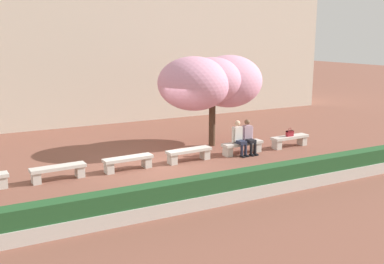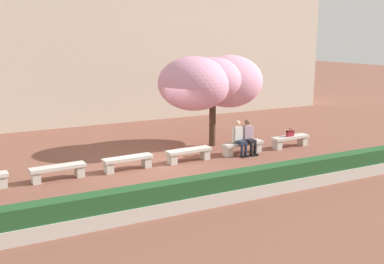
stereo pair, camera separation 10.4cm
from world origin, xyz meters
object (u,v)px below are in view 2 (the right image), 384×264
object	(u,v)px
stone_bench_east_end	(243,146)
handbag	(290,133)
stone_bench_near_west	(58,170)
cherry_tree_main	(211,82)
stone_bench_center	(128,161)
stone_bench_near_east	(189,153)
person_seated_left	(239,137)
person_seated_right	(249,135)
stone_bench_far_east	(290,140)

from	to	relation	value
stone_bench_east_end	handbag	bearing A→B (deg)	-0.76
stone_bench_near_west	cherry_tree_main	world-z (taller)	cherry_tree_main
stone_bench_near_west	cherry_tree_main	xyz separation A→B (m)	(6.35, 1.68, 2.27)
stone_bench_center	stone_bench_east_end	size ratio (longest dim) A/B	1.00
stone_bench_near_east	handbag	bearing A→B (deg)	-0.38
stone_bench_center	person_seated_left	bearing A→B (deg)	-0.71
stone_bench_east_end	cherry_tree_main	size ratio (longest dim) A/B	0.37
stone_bench_near_west	handbag	xyz separation A→B (m)	(8.97, -0.03, 0.28)
stone_bench_near_west	person_seated_right	world-z (taller)	person_seated_right
stone_bench_near_west	person_seated_right	distance (m)	6.99
stone_bench_center	handbag	xyz separation A→B (m)	(6.72, -0.03, 0.28)
stone_bench_center	person_seated_left	xyz separation A→B (m)	(4.29, -0.05, 0.40)
stone_bench_center	stone_bench_east_end	xyz separation A→B (m)	(4.51, 0.00, 0.00)
person_seated_right	handbag	world-z (taller)	person_seated_right
stone_bench_near_west	stone_bench_east_end	xyz separation A→B (m)	(6.76, 0.00, 0.00)
stone_bench_center	person_seated_right	world-z (taller)	person_seated_right
stone_bench_center	stone_bench_east_end	world-z (taller)	same
person_seated_left	stone_bench_center	bearing A→B (deg)	179.29
stone_bench_near_east	stone_bench_east_end	bearing A→B (deg)	0.00
person_seated_right	cherry_tree_main	distance (m)	2.62
stone_bench_near_west	stone_bench_far_east	world-z (taller)	same
stone_bench_center	stone_bench_far_east	xyz separation A→B (m)	(6.76, 0.00, 0.00)
stone_bench_near_west	stone_bench_center	bearing A→B (deg)	0.00
stone_bench_center	cherry_tree_main	bearing A→B (deg)	22.28
stone_bench_east_end	person_seated_right	world-z (taller)	person_seated_right
stone_bench_far_east	person_seated_right	bearing A→B (deg)	-178.49
person_seated_left	person_seated_right	xyz separation A→B (m)	(0.43, -0.00, 0.00)
stone_bench_far_east	cherry_tree_main	xyz separation A→B (m)	(-2.66, 1.68, 2.27)
stone_bench_center	handbag	bearing A→B (deg)	-0.25
stone_bench_near_west	stone_bench_far_east	xyz separation A→B (m)	(9.01, 0.00, 0.00)
stone_bench_far_east	person_seated_left	bearing A→B (deg)	-178.76
person_seated_right	cherry_tree_main	bearing A→B (deg)	109.87
stone_bench_near_east	person_seated_left	world-z (taller)	person_seated_left
handbag	cherry_tree_main	xyz separation A→B (m)	(-2.62, 1.71, 1.99)
stone_bench_near_west	stone_bench_east_end	world-z (taller)	same
stone_bench_east_end	stone_bench_far_east	world-z (taller)	same
person_seated_left	stone_bench_near_east	bearing A→B (deg)	178.51
person_seated_right	stone_bench_far_east	bearing A→B (deg)	1.51
person_seated_left	stone_bench_far_east	bearing A→B (deg)	1.24
stone_bench_east_end	person_seated_left	bearing A→B (deg)	-165.87
person_seated_left	cherry_tree_main	xyz separation A→B (m)	(-0.19, 1.73, 1.87)
stone_bench_center	stone_bench_far_east	distance (m)	6.76
stone_bench_center	person_seated_right	xyz separation A→B (m)	(4.73, -0.05, 0.40)
stone_bench_near_east	person_seated_left	size ratio (longest dim) A/B	1.31
stone_bench_near_west	cherry_tree_main	bearing A→B (deg)	14.81
stone_bench_near_east	stone_bench_center	bearing A→B (deg)	180.00
stone_bench_east_end	person_seated_right	size ratio (longest dim) A/B	1.31
person_seated_right	stone_bench_east_end	bearing A→B (deg)	166.33
stone_bench_near_west	stone_bench_east_end	size ratio (longest dim) A/B	1.00
stone_bench_near_west	handbag	world-z (taller)	handbag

